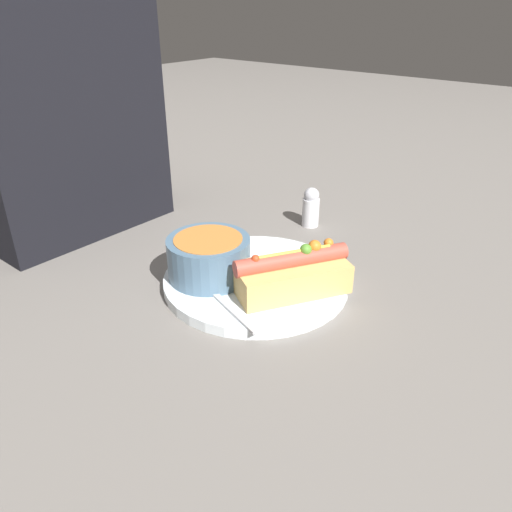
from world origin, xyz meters
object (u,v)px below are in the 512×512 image
object	(u,v)px
hot_dog	(293,272)
soup_bowl	(209,256)
spoon	(204,283)
salt_shaker	(311,207)
seated_diner	(59,90)

from	to	relation	value
hot_dog	soup_bowl	world-z (taller)	hot_dog
spoon	salt_shaker	bearing A→B (deg)	-68.09
seated_diner	hot_dog	bearing A→B (deg)	-83.54
hot_dog	spoon	distance (m)	0.12
hot_dog	soup_bowl	bearing A→B (deg)	143.38
spoon	salt_shaker	xyz separation A→B (m)	(0.28, 0.02, 0.02)
soup_bowl	salt_shaker	bearing A→B (deg)	1.50
soup_bowl	seated_diner	bearing A→B (deg)	90.22
soup_bowl	spoon	distance (m)	0.04
hot_dog	seated_diner	world-z (taller)	seated_diner
hot_dog	salt_shaker	distance (m)	0.24
hot_dog	spoon	bearing A→B (deg)	156.53
spoon	seated_diner	size ratio (longest dim) A/B	0.32
soup_bowl	spoon	bearing A→B (deg)	-151.46
spoon	hot_dog	bearing A→B (deg)	-126.06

